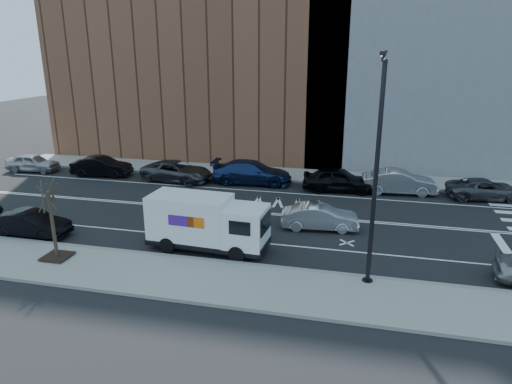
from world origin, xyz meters
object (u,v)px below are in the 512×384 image
at_px(fedex_van, 207,222).
at_px(far_parked_b, 102,166).
at_px(far_parked_a, 33,163).
at_px(driving_sedan, 320,217).

relative_size(fedex_van, far_parked_b, 1.32).
height_order(far_parked_a, driving_sedan, far_parked_a).
height_order(far_parked_a, far_parked_b, far_parked_b).
relative_size(far_parked_a, driving_sedan, 1.00).
xyz_separation_m(far_parked_a, driving_sedan, (23.57, -7.09, -0.02)).
relative_size(far_parked_a, far_parked_b, 0.91).
height_order(fedex_van, driving_sedan, fedex_van).
relative_size(fedex_van, driving_sedan, 1.44).
xyz_separation_m(fedex_van, far_parked_a, (-18.48, 11.01, -0.70)).
bearing_deg(fedex_van, driving_sedan, 41.08).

